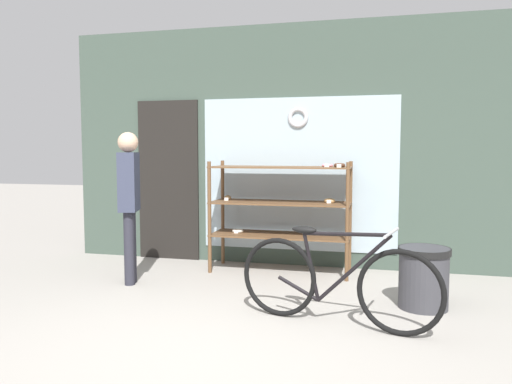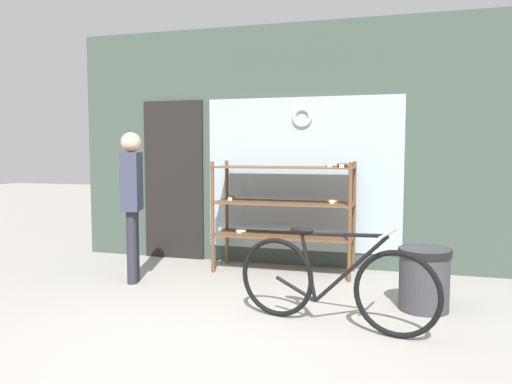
# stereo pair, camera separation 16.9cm
# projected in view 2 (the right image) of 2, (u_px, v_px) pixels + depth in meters

# --- Properties ---
(ground_plane) EXTENTS (30.00, 30.00, 0.00)m
(ground_plane) POSITION_uv_depth(u_px,v_px,m) (204.00, 347.00, 3.68)
(ground_plane) COLOR gray
(storefront_facade) EXTENTS (5.66, 0.13, 3.01)m
(storefront_facade) POSITION_uv_depth(u_px,v_px,m) (284.00, 149.00, 6.26)
(storefront_facade) COLOR #3D4C42
(storefront_facade) RESTS_ON ground_plane
(display_case) EXTENTS (1.65, 0.55, 1.32)m
(display_case) POSITION_uv_depth(u_px,v_px,m) (284.00, 204.00, 5.89)
(display_case) COLOR brown
(display_case) RESTS_ON ground_plane
(bicycle) EXTENTS (1.69, 0.55, 0.82)m
(bicycle) POSITION_uv_depth(u_px,v_px,m) (332.00, 282.00, 4.09)
(bicycle) COLOR black
(bicycle) RESTS_ON ground_plane
(pedestrian) EXTENTS (0.26, 0.36, 1.64)m
(pedestrian) POSITION_uv_depth(u_px,v_px,m) (132.00, 195.00, 5.41)
(pedestrian) COLOR #282833
(pedestrian) RESTS_ON ground_plane
(trash_bin) EXTENTS (0.47, 0.47, 0.56)m
(trash_bin) POSITION_uv_depth(u_px,v_px,m) (424.00, 277.00, 4.51)
(trash_bin) COLOR #38383D
(trash_bin) RESTS_ON ground_plane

